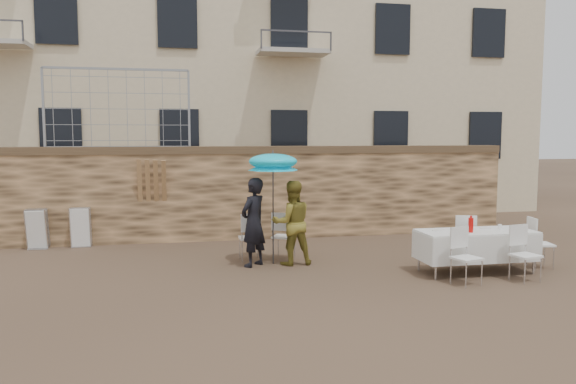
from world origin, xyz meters
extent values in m
plane|color=brown|center=(0.00, 0.00, 0.00)|extent=(80.00, 80.00, 0.00)
cube|color=olive|center=(0.00, 5.00, 1.10)|extent=(13.00, 0.50, 2.20)
imported|color=black|center=(-0.31, 2.04, 0.85)|extent=(0.73, 0.72, 1.70)
imported|color=#A89533|center=(0.44, 2.04, 0.82)|extent=(0.83, 0.67, 1.63)
cylinder|color=#3F3F44|center=(0.09, 2.14, 0.92)|extent=(0.03, 0.03, 1.83)
cone|color=#0ACBF1|center=(0.09, 2.14, 1.94)|extent=(0.98, 0.98, 0.22)
cube|color=silver|center=(3.60, 0.74, 0.75)|extent=(2.10, 0.85, 0.05)
cylinder|color=silver|center=(2.65, 0.40, 0.37)|extent=(0.04, 0.04, 0.74)
cylinder|color=silver|center=(4.55, 0.40, 0.37)|extent=(0.04, 0.04, 0.74)
cylinder|color=silver|center=(2.65, 1.09, 0.37)|extent=(0.04, 0.04, 0.74)
cylinder|color=silver|center=(4.55, 1.09, 0.37)|extent=(0.04, 0.04, 0.74)
cylinder|color=red|center=(3.40, 0.59, 0.91)|extent=(0.09, 0.09, 0.26)
camera|label=1|loc=(-1.76, -8.45, 2.49)|focal=35.00mm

